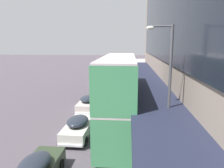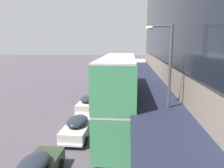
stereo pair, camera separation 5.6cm
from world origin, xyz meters
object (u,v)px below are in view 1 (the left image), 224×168
at_px(sedan_trailing_mid, 88,103).
at_px(transit_bus_kerbside_front, 119,94).
at_px(sedan_far_back, 110,69).
at_px(fire_hydrant, 159,165).
at_px(sedan_oncoming_rear, 102,64).
at_px(vw_van, 105,79).
at_px(sedan_trailing_near, 78,127).
at_px(sedan_lead_near, 125,80).
at_px(street_lamp, 167,86).

bearing_deg(sedan_trailing_mid, transit_bus_kerbside_front, -59.33).
relative_size(sedan_far_back, fire_hydrant, 6.56).
bearing_deg(sedan_oncoming_rear, vw_van, -81.76).
bearing_deg(sedan_trailing_near, sedan_oncoming_rear, 94.95).
xyz_separation_m(sedan_trailing_mid, fire_hydrant, (5.97, -11.03, -0.32)).
bearing_deg(sedan_trailing_mid, sedan_far_back, 90.72).
bearing_deg(sedan_far_back, sedan_trailing_near, -88.70).
distance_m(sedan_trailing_near, sedan_oncoming_rear, 49.00).
height_order(transit_bus_kerbside_front, fire_hydrant, transit_bus_kerbside_front).
height_order(sedan_lead_near, street_lamp, street_lamp).
bearing_deg(fire_hydrant, vw_van, 102.76).
distance_m(transit_bus_kerbside_front, sedan_trailing_near, 3.98).
distance_m(sedan_far_back, sedan_oncoming_rear, 11.78).
bearing_deg(sedan_lead_near, vw_van, -158.26).
bearing_deg(transit_bus_kerbside_front, fire_hydrant, -64.26).
bearing_deg(sedan_lead_near, sedan_trailing_mid, -103.40).
distance_m(sedan_lead_near, sedan_oncoming_rear, 28.09).
bearing_deg(street_lamp, vw_van, 104.46).
distance_m(transit_bus_kerbside_front, sedan_lead_near, 21.10).
xyz_separation_m(sedan_lead_near, sedan_trailing_near, (-3.13, -21.70, 0.02)).
xyz_separation_m(transit_bus_kerbside_front, sedan_trailing_mid, (-3.49, 5.88, -2.48)).
height_order(sedan_lead_near, sedan_trailing_near, sedan_trailing_near).
height_order(transit_bus_kerbside_front, vw_van, transit_bus_kerbside_front).
distance_m(sedan_lead_near, street_lamp, 25.30).
bearing_deg(sedan_lead_near, fire_hydrant, -84.80).
bearing_deg(street_lamp, sedan_oncoming_rear, 101.09).
distance_m(sedan_trailing_mid, fire_hydrant, 12.54).
distance_m(street_lamp, fire_hydrant, 4.43).
bearing_deg(street_lamp, sedan_far_back, 99.50).
bearing_deg(street_lamp, sedan_trailing_near, 152.25).
bearing_deg(street_lamp, transit_bus_kerbside_front, 127.09).
bearing_deg(sedan_oncoming_rear, street_lamp, -78.91).
relative_size(sedan_trailing_near, fire_hydrant, 6.76).
bearing_deg(sedan_trailing_mid, sedan_trailing_near, -85.99).
distance_m(sedan_oncoming_rear, vw_van, 28.70).
xyz_separation_m(street_lamp, fire_hydrant, (-0.45, -1.27, -4.22)).
bearing_deg(sedan_far_back, transit_bus_kerbside_front, -83.99).
bearing_deg(sedan_trailing_near, vw_van, 90.33).
distance_m(sedan_far_back, sedan_lead_near, 16.32).
relative_size(sedan_lead_near, vw_van, 0.99).
height_order(sedan_oncoming_rear, street_lamp, street_lamp).
bearing_deg(sedan_oncoming_rear, sedan_trailing_mid, -84.90).
height_order(transit_bus_kerbside_front, sedan_oncoming_rear, transit_bus_kerbside_front).
xyz_separation_m(sedan_trailing_near, sedan_trailing_mid, (-0.46, 6.63, 0.00)).
bearing_deg(sedan_lead_near, sedan_oncoming_rear, 105.18).
xyz_separation_m(transit_bus_kerbside_front, street_lamp, (2.93, -3.88, 1.43)).
bearing_deg(fire_hydrant, sedan_far_back, 98.62).
relative_size(street_lamp, fire_hydrant, 11.38).
xyz_separation_m(sedan_trailing_mid, vw_van, (0.35, 13.78, 0.29)).
bearing_deg(vw_van, transit_bus_kerbside_front, -80.93).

